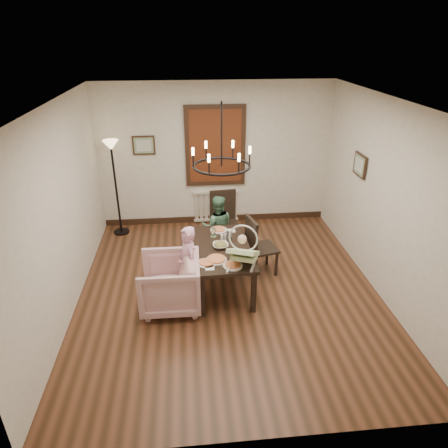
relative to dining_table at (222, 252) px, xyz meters
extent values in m
cube|color=brown|center=(0.09, -0.13, -0.61)|extent=(4.50, 5.00, 0.01)
cube|color=white|center=(0.09, -0.13, 2.19)|extent=(4.50, 5.00, 0.01)
cube|color=silver|center=(0.09, 2.37, 0.79)|extent=(4.50, 0.01, 2.80)
cube|color=silver|center=(-2.16, -0.13, 0.79)|extent=(0.01, 5.00, 2.80)
cube|color=silver|center=(2.34, -0.13, 0.79)|extent=(0.01, 5.00, 2.80)
cube|color=black|center=(0.00, 0.00, 0.06)|extent=(0.89, 1.51, 0.05)
cube|color=black|center=(-0.33, -0.69, -0.29)|extent=(0.07, 0.07, 0.64)
cube|color=black|center=(-0.38, 0.67, -0.29)|extent=(0.07, 0.07, 0.64)
cube|color=black|center=(0.38, -0.67, -0.29)|extent=(0.07, 0.07, 0.64)
cube|color=black|center=(0.33, 0.69, -0.29)|extent=(0.07, 0.07, 0.64)
imported|color=#D6A3AC|center=(-0.78, -0.42, -0.22)|extent=(0.87, 0.84, 0.77)
imported|color=#D395B0|center=(-0.51, -0.24, -0.13)|extent=(0.32, 0.40, 0.96)
imported|color=#477858|center=(0.01, 0.95, -0.14)|extent=(0.47, 0.37, 0.93)
imported|color=white|center=(-0.02, -0.01, 0.12)|extent=(0.28, 0.28, 0.07)
cylinder|color=tan|center=(-0.11, -0.38, 0.10)|extent=(0.29, 0.29, 0.04)
cylinder|color=silver|center=(0.13, 0.19, 0.15)|extent=(0.07, 0.07, 0.14)
cube|color=brown|center=(0.09, 2.33, 0.99)|extent=(1.00, 0.03, 1.40)
cube|color=black|center=(-1.26, 2.34, 1.04)|extent=(0.42, 0.03, 0.36)
cube|color=black|center=(2.30, 0.77, 1.04)|extent=(0.03, 0.42, 0.36)
torus|color=black|center=(0.00, 0.00, 1.34)|extent=(0.80, 0.80, 0.04)
camera|label=1|loc=(-0.47, -5.17, 3.00)|focal=32.00mm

